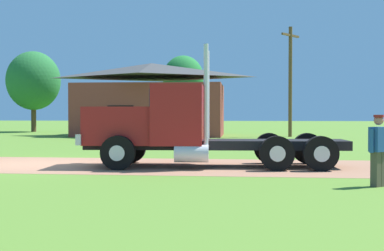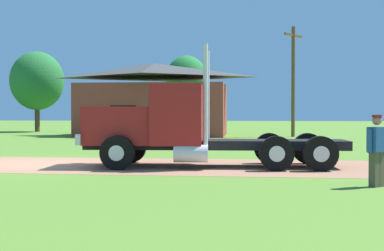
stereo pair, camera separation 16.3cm
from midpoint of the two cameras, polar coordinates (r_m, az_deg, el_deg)
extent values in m
plane|color=#567F2A|center=(18.07, -16.38, -4.01)|extent=(200.00, 200.00, 0.00)
cube|color=#A06E52|center=(18.07, -16.38, -4.00)|extent=(120.00, 5.27, 0.01)
cube|color=black|center=(16.53, 2.85, -2.03)|extent=(8.10, 2.03, 0.28)
cube|color=maroon|center=(16.79, -7.33, 0.00)|extent=(2.21, 2.12, 1.16)
cube|color=silver|center=(17.04, -10.93, -1.35)|extent=(0.30, 2.19, 0.32)
cube|color=maroon|center=(16.55, -1.20, 1.16)|extent=(1.66, 2.37, 1.84)
cube|color=#2D3D4C|center=(16.63, -3.88, 2.42)|extent=(0.16, 1.89, 0.81)
cylinder|color=silver|center=(15.61, 1.76, 3.29)|extent=(0.14, 0.14, 3.00)
cylinder|color=silver|center=(17.41, 1.93, 3.08)|extent=(0.14, 0.14, 3.00)
cylinder|color=silver|center=(15.57, 0.18, -3.03)|extent=(1.03, 0.58, 0.52)
cylinder|color=black|center=(15.70, -7.72, -2.91)|extent=(1.03, 0.36, 1.01)
cylinder|color=silver|center=(15.54, -7.83, -2.96)|extent=(0.46, 0.07, 0.45)
cylinder|color=black|center=(17.93, -6.32, -2.38)|extent=(1.03, 0.36, 1.01)
cylinder|color=silver|center=(18.08, -6.24, -2.35)|extent=(0.46, 0.07, 0.45)
cylinder|color=black|center=(15.67, 13.90, -2.95)|extent=(1.03, 0.36, 1.01)
cylinder|color=silver|center=(15.51, 14.01, -2.99)|extent=(0.46, 0.07, 0.45)
cylinder|color=black|center=(17.90, 12.57, -2.41)|extent=(1.03, 0.36, 1.01)
cylinder|color=silver|center=(18.06, 12.49, -2.38)|extent=(0.46, 0.07, 0.45)
cylinder|color=black|center=(15.49, 9.34, -2.98)|extent=(1.03, 0.36, 1.01)
cylinder|color=silver|center=(15.33, 9.41, -3.02)|extent=(0.46, 0.07, 0.45)
cylinder|color=black|center=(17.74, 8.58, -2.43)|extent=(1.03, 0.36, 1.01)
cylinder|color=silver|center=(17.90, 8.53, -2.40)|extent=(0.46, 0.07, 0.45)
cube|color=#264C8C|center=(12.69, 19.57, -1.41)|extent=(0.47, 0.45, 0.56)
sphere|color=#BA6958|center=(12.67, 19.59, 0.52)|extent=(0.21, 0.21, 0.21)
cylinder|color=maroon|center=(12.67, 19.59, 0.96)|extent=(0.23, 0.23, 0.06)
cube|color=brown|center=(12.67, 19.31, -4.48)|extent=(0.24, 0.24, 0.79)
cube|color=brown|center=(12.80, 19.78, -4.42)|extent=(0.24, 0.24, 0.79)
cylinder|color=#264C8C|center=(12.49, 18.89, -1.58)|extent=(0.10, 0.10, 0.53)
cylinder|color=#264C8C|center=(12.89, 20.23, -1.50)|extent=(0.10, 0.10, 0.53)
cube|color=brown|center=(39.70, -3.95, 1.65)|extent=(10.69, 6.88, 3.79)
pyramid|color=#3D3D3D|center=(39.83, -3.95, 5.92)|extent=(11.23, 7.22, 1.07)
cube|color=black|center=(36.73, -7.27, 0.43)|extent=(1.80, 0.10, 2.20)
cylinder|color=brown|center=(38.36, 10.93, 4.63)|extent=(0.26, 0.26, 7.78)
cube|color=brown|center=(38.69, 10.95, 9.50)|extent=(1.37, 1.88, 0.14)
cylinder|color=#513823|center=(49.65, -16.18, 0.89)|extent=(0.44, 0.44, 2.67)
ellipsoid|color=#256B31|center=(49.73, -16.20, 4.63)|extent=(4.77, 4.77, 5.25)
cylinder|color=#513823|center=(47.02, -0.52, 1.32)|extent=(0.44, 0.44, 3.33)
ellipsoid|color=#227431|center=(47.13, -0.52, 5.11)|extent=(3.62, 3.62, 3.98)
camera|label=1|loc=(0.08, -89.73, 0.01)|focal=49.70mm
camera|label=2|loc=(0.08, 90.27, -0.01)|focal=49.70mm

